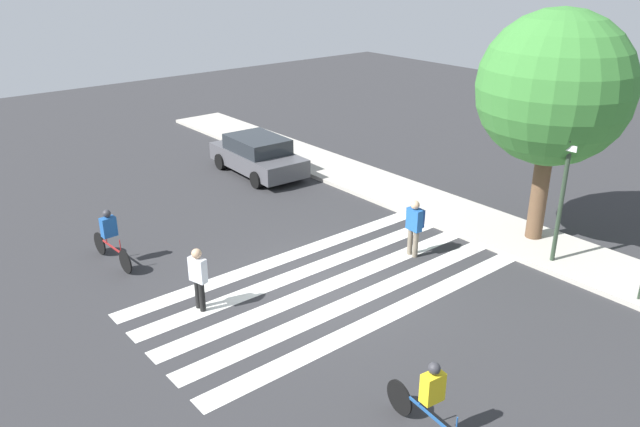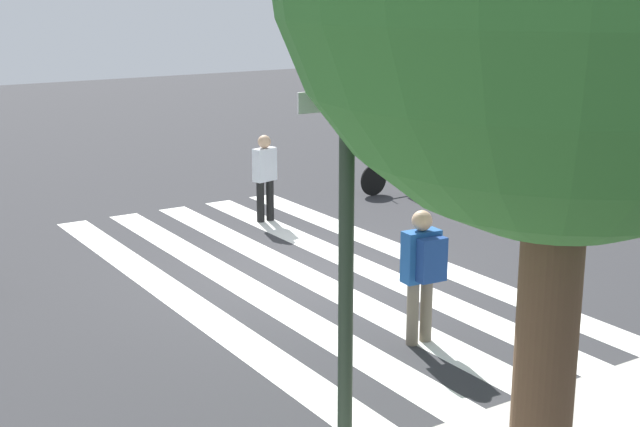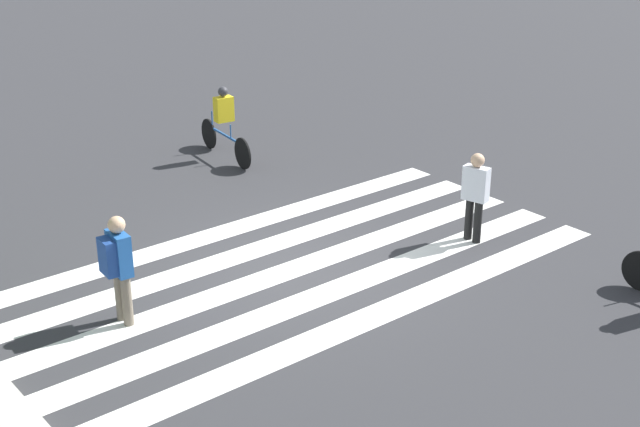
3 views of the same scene
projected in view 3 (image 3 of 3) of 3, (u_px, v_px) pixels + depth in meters
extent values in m
plane|color=#2D2D30|center=(295.00, 269.00, 14.78)|extent=(60.00, 60.00, 0.00)
cube|color=silver|center=(377.00, 315.00, 13.34)|extent=(0.55, 10.00, 0.01)
cube|color=silver|center=(334.00, 290.00, 14.06)|extent=(0.55, 10.00, 0.01)
cube|color=silver|center=(295.00, 269.00, 14.77)|extent=(0.55, 10.00, 0.01)
cube|color=silver|center=(259.00, 249.00, 15.49)|extent=(0.55, 10.00, 0.01)
cube|color=silver|center=(227.00, 231.00, 16.21)|extent=(0.55, 10.00, 0.01)
cylinder|color=black|center=(478.00, 222.00, 15.60)|extent=(0.15, 0.15, 0.77)
cylinder|color=black|center=(469.00, 219.00, 15.75)|extent=(0.15, 0.15, 0.77)
cube|color=silver|center=(476.00, 184.00, 15.41)|extent=(0.49, 0.31, 0.61)
sphere|color=tan|center=(478.00, 160.00, 15.24)|extent=(0.24, 0.24, 0.24)
cylinder|color=#6B6051|center=(127.00, 300.00, 12.92)|extent=(0.15, 0.15, 0.80)
cylinder|color=#6B6051|center=(120.00, 295.00, 13.07)|extent=(0.15, 0.15, 0.80)
cube|color=#1E5199|center=(119.00, 253.00, 12.72)|extent=(0.48, 0.24, 0.64)
sphere|color=tan|center=(116.00, 225.00, 12.55)|extent=(0.25, 0.25, 0.25)
cube|color=navy|center=(108.00, 257.00, 12.60)|extent=(0.36, 0.19, 0.53)
cylinder|color=black|center=(209.00, 134.00, 20.44)|extent=(0.69, 0.12, 0.69)
cylinder|color=black|center=(243.00, 154.00, 19.14)|extent=(0.69, 0.12, 0.69)
cube|color=#1E4C8C|center=(225.00, 135.00, 19.72)|extent=(1.41, 0.20, 0.04)
cylinder|color=#1E4C8C|center=(231.00, 132.00, 19.43)|extent=(0.03, 0.03, 0.32)
cylinder|color=#1E4C8C|center=(212.00, 120.00, 20.13)|extent=(0.03, 0.03, 0.40)
cube|color=yellow|center=(224.00, 109.00, 19.49)|extent=(0.29, 0.43, 0.55)
sphere|color=#333338|center=(223.00, 92.00, 19.33)|extent=(0.22, 0.22, 0.22)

